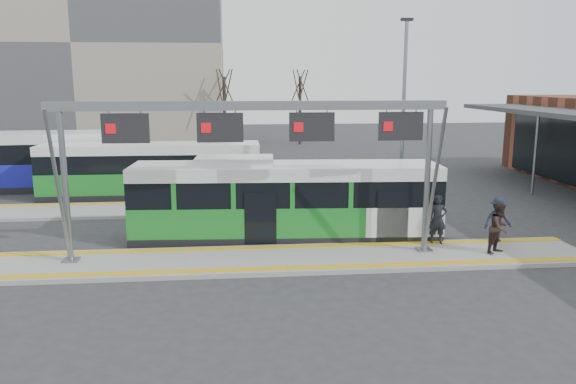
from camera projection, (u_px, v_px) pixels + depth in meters
name	position (u px, v px, depth m)	size (l,w,h in m)	color
ground	(268.00, 262.00, 18.89)	(120.00, 120.00, 0.00)	#2D2D30
platform_main	(268.00, 260.00, 18.87)	(22.00, 3.00, 0.15)	gray
platform_second	(172.00, 209.00, 26.30)	(20.00, 3.00, 0.15)	gray
tactile_main	(268.00, 257.00, 18.85)	(22.00, 2.65, 0.02)	gold
tactile_second	(175.00, 202.00, 27.40)	(20.00, 0.35, 0.02)	gold
gantry	(256.00, 134.00, 18.26)	(13.00, 1.68, 5.20)	slate
apartment_block	(89.00, 44.00, 50.88)	(24.50, 12.50, 18.40)	#9D9283
hero_bus	(285.00, 201.00, 21.43)	(11.69, 3.10, 3.18)	black
bg_bus_green	(152.00, 171.00, 29.17)	(11.20, 2.49, 2.79)	black
passenger_a	(438.00, 219.00, 20.35)	(0.66, 0.43, 1.80)	black
passenger_b	(500.00, 228.00, 19.22)	(0.87, 0.68, 1.79)	#2C201D
passenger_c	(498.00, 220.00, 20.58)	(1.07, 0.62, 1.66)	black
tree_left	(224.00, 88.00, 45.84)	(1.40, 1.40, 7.13)	#382B21
tree_mid	(300.00, 86.00, 52.31)	(1.40, 1.40, 7.20)	#382B21
lamp_east	(403.00, 115.00, 24.43)	(0.50, 0.25, 8.58)	slate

